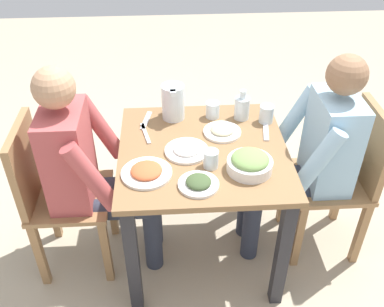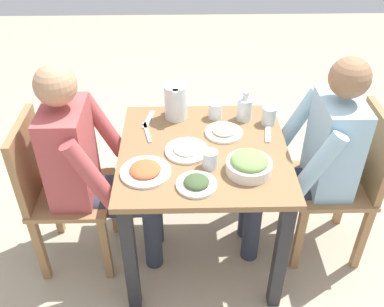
{
  "view_description": "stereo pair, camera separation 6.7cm",
  "coord_description": "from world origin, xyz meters",
  "px_view_note": "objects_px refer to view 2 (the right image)",
  "views": [
    {
      "loc": [
        -1.71,
        0.16,
        1.98
      ],
      "look_at": [
        -0.05,
        0.06,
        0.74
      ],
      "focal_mm": 40.96,
      "sensor_mm": 36.0,
      "label": 1
    },
    {
      "loc": [
        -1.71,
        0.09,
        1.98
      ],
      "look_at": [
        -0.05,
        0.06,
        0.74
      ],
      "focal_mm": 40.96,
      "sensor_mm": 36.0,
      "label": 2
    }
  ],
  "objects_px": {
    "chair_near": "(347,178)",
    "water_glass_near_left": "(215,110)",
    "water_pitcher": "(176,101)",
    "water_glass_far_right": "(210,159)",
    "plate_rice_curry": "(145,171)",
    "oil_carafe": "(245,110)",
    "plate_yoghurt": "(187,150)",
    "water_glass_by_pitcher": "(269,116)",
    "plate_dolmas": "(196,183)",
    "dining_table": "(203,171)",
    "plate_beans": "(224,132)",
    "chair_far": "(54,187)",
    "salad_bowl": "(249,164)",
    "diner_far": "(91,164)",
    "diner_near": "(313,156)"
  },
  "relations": [
    {
      "from": "chair_near",
      "to": "water_glass_near_left",
      "type": "xyz_separation_m",
      "value": [
        0.25,
        0.69,
        0.27
      ]
    },
    {
      "from": "water_pitcher",
      "to": "water_glass_far_right",
      "type": "bearing_deg",
      "value": -160.0
    },
    {
      "from": "plate_rice_curry",
      "to": "oil_carafe",
      "type": "distance_m",
      "value": 0.67
    },
    {
      "from": "plate_yoghurt",
      "to": "chair_near",
      "type": "bearing_deg",
      "value": -85.87
    },
    {
      "from": "chair_near",
      "to": "water_glass_by_pitcher",
      "type": "xyz_separation_m",
      "value": [
        0.18,
        0.41,
        0.27
      ]
    },
    {
      "from": "plate_dolmas",
      "to": "oil_carafe",
      "type": "height_order",
      "value": "oil_carafe"
    },
    {
      "from": "dining_table",
      "to": "oil_carafe",
      "type": "relative_size",
      "value": 4.97
    },
    {
      "from": "water_glass_near_left",
      "to": "plate_dolmas",
      "type": "bearing_deg",
      "value": 168.13
    },
    {
      "from": "plate_beans",
      "to": "water_pitcher",
      "type": "bearing_deg",
      "value": 55.49
    },
    {
      "from": "chair_far",
      "to": "plate_yoghurt",
      "type": "xyz_separation_m",
      "value": [
        -0.02,
        -0.68,
        0.24
      ]
    },
    {
      "from": "chair_near",
      "to": "plate_rice_curry",
      "type": "height_order",
      "value": "chair_near"
    },
    {
      "from": "water_pitcher",
      "to": "water_glass_far_right",
      "type": "relative_size",
      "value": 2.23
    },
    {
      "from": "oil_carafe",
      "to": "chair_near",
      "type": "bearing_deg",
      "value": -113.16
    },
    {
      "from": "water_pitcher",
      "to": "plate_yoghurt",
      "type": "distance_m",
      "value": 0.33
    },
    {
      "from": "plate_yoghurt",
      "to": "water_glass_near_left",
      "type": "distance_m",
      "value": 0.35
    },
    {
      "from": "salad_bowl",
      "to": "diner_far",
      "type": "bearing_deg",
      "value": 76.82
    },
    {
      "from": "plate_rice_curry",
      "to": "oil_carafe",
      "type": "bearing_deg",
      "value": -48.06
    },
    {
      "from": "chair_near",
      "to": "plate_yoghurt",
      "type": "relative_size",
      "value": 4.18
    },
    {
      "from": "water_pitcher",
      "to": "salad_bowl",
      "type": "xyz_separation_m",
      "value": [
        -0.47,
        -0.33,
        -0.05
      ]
    },
    {
      "from": "diner_far",
      "to": "water_glass_near_left",
      "type": "bearing_deg",
      "value": -65.47
    },
    {
      "from": "water_pitcher",
      "to": "plate_yoghurt",
      "type": "bearing_deg",
      "value": -170.39
    },
    {
      "from": "chair_far",
      "to": "plate_yoghurt",
      "type": "height_order",
      "value": "chair_far"
    },
    {
      "from": "salad_bowl",
      "to": "oil_carafe",
      "type": "distance_m",
      "value": 0.45
    },
    {
      "from": "diner_near",
      "to": "water_pitcher",
      "type": "distance_m",
      "value": 0.76
    },
    {
      "from": "dining_table",
      "to": "salad_bowl",
      "type": "xyz_separation_m",
      "value": [
        -0.18,
        -0.2,
        0.18
      ]
    },
    {
      "from": "water_pitcher",
      "to": "water_glass_by_pitcher",
      "type": "xyz_separation_m",
      "value": [
        -0.07,
        -0.49,
        -0.05
      ]
    },
    {
      "from": "dining_table",
      "to": "water_pitcher",
      "type": "relative_size",
      "value": 4.3
    },
    {
      "from": "dining_table",
      "to": "diner_far",
      "type": "height_order",
      "value": "diner_far"
    },
    {
      "from": "plate_dolmas",
      "to": "water_glass_by_pitcher",
      "type": "height_order",
      "value": "water_glass_by_pitcher"
    },
    {
      "from": "plate_rice_curry",
      "to": "plate_beans",
      "type": "bearing_deg",
      "value": -50.8
    },
    {
      "from": "plate_rice_curry",
      "to": "plate_yoghurt",
      "type": "bearing_deg",
      "value": -50.21
    },
    {
      "from": "salad_bowl",
      "to": "plate_yoghurt",
      "type": "xyz_separation_m",
      "value": [
        0.16,
        0.28,
        -0.03
      ]
    },
    {
      "from": "diner_far",
      "to": "plate_yoghurt",
      "type": "distance_m",
      "value": 0.49
    },
    {
      "from": "chair_near",
      "to": "water_glass_far_right",
      "type": "xyz_separation_m",
      "value": [
        -0.18,
        0.74,
        0.27
      ]
    },
    {
      "from": "plate_beans",
      "to": "plate_dolmas",
      "type": "bearing_deg",
      "value": 159.3
    },
    {
      "from": "chair_near",
      "to": "plate_dolmas",
      "type": "xyz_separation_m",
      "value": [
        -0.31,
        0.81,
        0.24
      ]
    },
    {
      "from": "diner_near",
      "to": "oil_carafe",
      "type": "xyz_separation_m",
      "value": [
        0.23,
        0.33,
        0.14
      ]
    },
    {
      "from": "dining_table",
      "to": "plate_beans",
      "type": "relative_size",
      "value": 4.25
    },
    {
      "from": "diner_far",
      "to": "water_glass_by_pitcher",
      "type": "distance_m",
      "value": 0.94
    },
    {
      "from": "diner_far",
      "to": "chair_far",
      "type": "bearing_deg",
      "value": 90.0
    },
    {
      "from": "dining_table",
      "to": "water_glass_far_right",
      "type": "height_order",
      "value": "water_glass_far_right"
    },
    {
      "from": "plate_beans",
      "to": "plate_dolmas",
      "type": "height_order",
      "value": "plate_dolmas"
    },
    {
      "from": "plate_rice_curry",
      "to": "dining_table",
      "type": "bearing_deg",
      "value": -56.64
    },
    {
      "from": "chair_near",
      "to": "water_glass_near_left",
      "type": "bearing_deg",
      "value": 70.14
    },
    {
      "from": "diner_far",
      "to": "water_pitcher",
      "type": "relative_size",
      "value": 6.2
    },
    {
      "from": "dining_table",
      "to": "diner_near",
      "type": "bearing_deg",
      "value": -85.88
    },
    {
      "from": "diner_near",
      "to": "water_glass_near_left",
      "type": "xyz_separation_m",
      "value": [
        0.25,
        0.48,
        0.12
      ]
    },
    {
      "from": "plate_rice_curry",
      "to": "water_glass_near_left",
      "type": "relative_size",
      "value": 2.66
    },
    {
      "from": "diner_near",
      "to": "diner_far",
      "type": "xyz_separation_m",
      "value": [
        -0.04,
        1.11,
        0.0
      ]
    },
    {
      "from": "diner_near",
      "to": "water_glass_far_right",
      "type": "bearing_deg",
      "value": 108.39
    }
  ]
}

